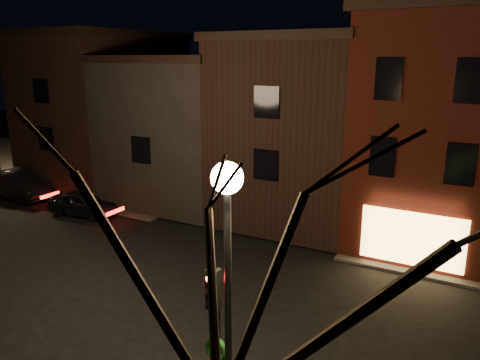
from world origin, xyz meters
name	(u,v)px	position (x,y,z in m)	size (l,w,h in m)	color
ground	(168,282)	(0.00, 0.00, 0.00)	(120.00, 120.00, 0.00)	black
sidewalk_far_left	(128,148)	(-20.00, 20.00, 0.06)	(30.00, 30.00, 0.12)	#2D2B28
corner_building	(435,127)	(8.00, 9.47, 5.40)	(6.50, 8.50, 10.50)	#48140C
row_building_a	(307,126)	(1.50, 10.50, 4.83)	(7.30, 10.30, 9.40)	black
row_building_b	(195,126)	(-5.75, 10.50, 4.33)	(7.80, 10.30, 8.40)	black
row_building_c	(106,108)	(-13.00, 10.50, 5.08)	(7.30, 10.30, 9.90)	black
street_lamp_near	(228,236)	(6.20, -6.00, 5.18)	(0.60, 0.60, 6.48)	black
traffic_signal	(216,326)	(5.60, -5.51, 2.81)	(0.58, 0.38, 4.05)	black
bare_tree_right	(216,247)	(7.50, -8.50, 6.15)	(6.40, 6.40, 8.50)	black
parked_car_a	(83,203)	(-8.91, 4.11, 0.67)	(1.59, 3.95, 1.35)	black
parked_car_b	(16,185)	(-14.98, 4.50, 0.85)	(1.80, 5.15, 1.70)	black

